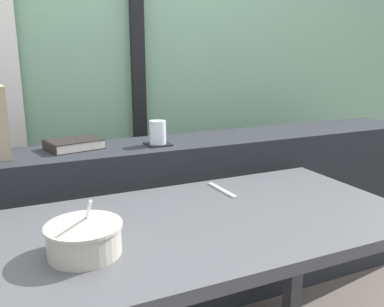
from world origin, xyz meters
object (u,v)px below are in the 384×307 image
juice_glass (157,133)px  soup_bowl (84,239)px  fork_utensil (222,190)px  coaster_square (157,144)px  closed_book (74,144)px  breakfast_table (204,250)px

juice_glass → soup_bowl: size_ratio=0.52×
fork_utensil → coaster_square: bearing=104.7°
coaster_square → closed_book: closed_book is taller
closed_book → soup_bowl: 0.71m
coaster_square → juice_glass: size_ratio=1.03×
closed_book → soup_bowl: size_ratio=1.27×
breakfast_table → fork_utensil: bearing=49.8°
soup_bowl → breakfast_table: bearing=11.5°
coaster_square → closed_book: bearing=167.7°
breakfast_table → coaster_square: 0.60m
breakfast_table → fork_utensil: (0.17, 0.20, 0.11)m
breakfast_table → soup_bowl: size_ratio=6.79×
coaster_square → soup_bowl: bearing=-123.4°
breakfast_table → closed_book: (-0.28, 0.63, 0.23)m
coaster_square → closed_book: size_ratio=0.43×
juice_glass → soup_bowl: juice_glass is taller
juice_glass → fork_utensil: size_ratio=0.57×
closed_book → juice_glass: bearing=-12.3°
soup_bowl → closed_book: bearing=83.0°
breakfast_table → juice_glass: 0.61m
juice_glass → soup_bowl: 0.76m
breakfast_table → coaster_square: size_ratio=12.61×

